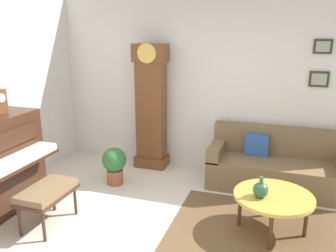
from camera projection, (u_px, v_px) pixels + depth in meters
name	position (u px, v px, depth m)	size (l,w,h in m)	color
wall_back	(212.00, 84.00, 5.39)	(5.30, 0.13, 2.80)	silver
area_rug	(263.00, 231.00, 3.89)	(2.10, 1.50, 0.01)	brown
piano_bench	(47.00, 193.00, 3.93)	(0.42, 0.70, 0.48)	#3D2316
grandfather_clock	(151.00, 110.00, 5.53)	(0.52, 0.34, 2.03)	brown
couch	(276.00, 166.00, 4.96)	(1.90, 0.80, 0.84)	brown
coffee_table	(273.00, 197.00, 3.80)	(0.88, 0.88, 0.45)	gold
green_jug	(261.00, 190.00, 3.72)	(0.17, 0.17, 0.24)	#234C33
potted_plant	(114.00, 163.00, 5.03)	(0.36, 0.36, 0.56)	#935138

